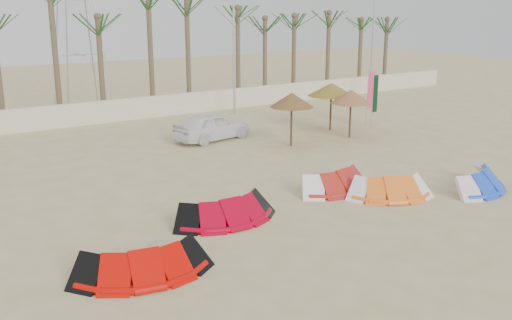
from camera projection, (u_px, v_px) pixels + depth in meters
ground at (379, 251)px, 15.77m from camera, size 120.00×120.00×0.00m
boundary_wall at (100, 112)px, 33.10m from camera, size 60.00×0.30×1.30m
palm_line at (95, 9)px, 33.16m from camera, size 52.00×4.00×7.70m
lamp_c at (234, 20)px, 34.59m from camera, size 1.25×0.14×11.00m
lamp_d at (374, 18)px, 41.17m from camera, size 1.25×0.14×11.00m
pylon at (84, 107)px, 38.59m from camera, size 3.00×3.00×14.00m
kite_red_left at (137, 258)px, 14.40m from camera, size 3.67×2.11×0.90m
kite_red_mid at (221, 207)px, 18.06m from camera, size 3.44×1.61×0.90m
kite_red_right at (332, 177)px, 21.20m from camera, size 3.54×1.93×0.90m
kite_orange at (384, 185)px, 20.27m from camera, size 3.45×2.56×0.90m
kite_blue at (472, 177)px, 21.20m from camera, size 3.57×2.42×0.90m
parasol_left at (292, 100)px, 27.23m from camera, size 2.14×2.14×2.61m
parasol_mid at (351, 97)px, 29.04m from camera, size 2.10×2.10×2.49m
parasol_right at (331, 89)px, 30.77m from camera, size 2.57×2.57×2.60m
flag_pink at (370, 91)px, 32.45m from camera, size 0.45×0.13×3.21m
flag_green at (375, 95)px, 31.29m from camera, size 0.45×0.07×3.13m
car at (212, 126)px, 28.83m from camera, size 4.39×2.34×1.42m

